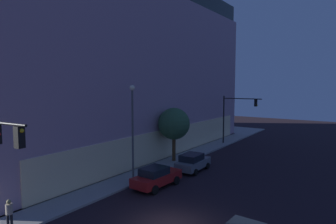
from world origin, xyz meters
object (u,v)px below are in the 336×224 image
object	(u,v)px
street_lamp_sidewalk	(133,121)
pedestrian_waiting	(9,212)
sidewalk_tree	(174,124)
car_red	(156,177)
modern_building	(78,70)
car_grey	(193,162)
traffic_light_far_corner	(235,111)

from	to	relation	value
street_lamp_sidewalk	pedestrian_waiting	world-z (taller)	street_lamp_sidewalk
sidewalk_tree	car_red	size ratio (longest dim) A/B	1.24
modern_building	sidewalk_tree	bearing A→B (deg)	-94.95
car_grey	traffic_light_far_corner	bearing A→B (deg)	5.22
sidewalk_tree	pedestrian_waiting	bearing A→B (deg)	-177.56
sidewalk_tree	car_red	bearing A→B (deg)	-157.12
modern_building	sidewalk_tree	xyz separation A→B (m)	(-1.44, -16.69, -6.06)
modern_building	car_red	distance (m)	23.41
car_red	modern_building	bearing A→B (deg)	66.40
pedestrian_waiting	car_red	distance (m)	10.49
car_red	car_grey	bearing A→B (deg)	-1.71
traffic_light_far_corner	car_red	world-z (taller)	traffic_light_far_corner
street_lamp_sidewalk	car_grey	xyz separation A→B (m)	(5.52, -2.54, -4.26)
modern_building	street_lamp_sidewalk	world-z (taller)	modern_building
traffic_light_far_corner	street_lamp_sidewalk	size ratio (longest dim) A/B	0.82
modern_building	car_grey	size ratio (longest dim) A/B	9.33
modern_building	traffic_light_far_corner	size ratio (longest dim) A/B	5.93
modern_building	sidewalk_tree	distance (m)	17.81
pedestrian_waiting	modern_building	bearing A→B (deg)	42.76
modern_building	car_grey	xyz separation A→B (m)	(-3.11, -19.88, -9.24)
modern_building	sidewalk_tree	world-z (taller)	modern_building
traffic_light_far_corner	sidewalk_tree	size ratio (longest dim) A/B	1.16
street_lamp_sidewalk	car_red	size ratio (longest dim) A/B	1.76
sidewalk_tree	car_red	world-z (taller)	sidewalk_tree
modern_building	sidewalk_tree	size ratio (longest dim) A/B	6.89
modern_building	pedestrian_waiting	bearing A→B (deg)	-137.24
traffic_light_far_corner	sidewalk_tree	distance (m)	12.04
car_red	traffic_light_far_corner	bearing A→B (deg)	3.22
street_lamp_sidewalk	car_red	world-z (taller)	street_lamp_sidewalk
traffic_light_far_corner	pedestrian_waiting	distance (m)	29.50
modern_building	street_lamp_sidewalk	bearing A→B (deg)	-116.46
traffic_light_far_corner	car_grey	bearing A→B (deg)	-174.78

